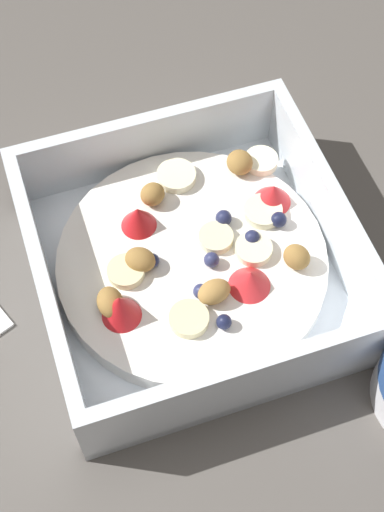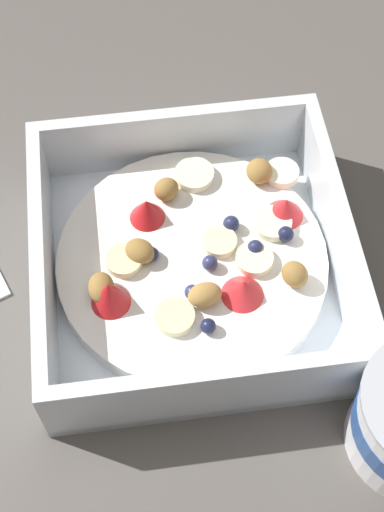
# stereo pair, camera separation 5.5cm
# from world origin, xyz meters

# --- Properties ---
(ground_plane) EXTENTS (2.40, 2.40, 0.00)m
(ground_plane) POSITION_xyz_m (0.00, 0.00, 0.00)
(ground_plane) COLOR #56514C
(fruit_bowl) EXTENTS (0.22, 0.22, 0.07)m
(fruit_bowl) POSITION_xyz_m (0.01, -0.01, 0.02)
(fruit_bowl) COLOR white
(fruit_bowl) RESTS_ON ground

